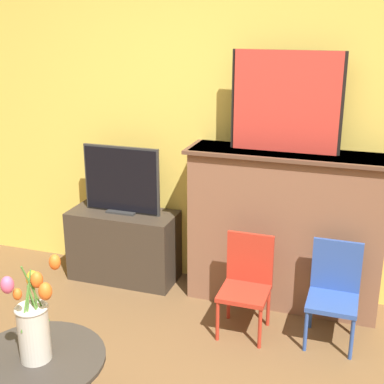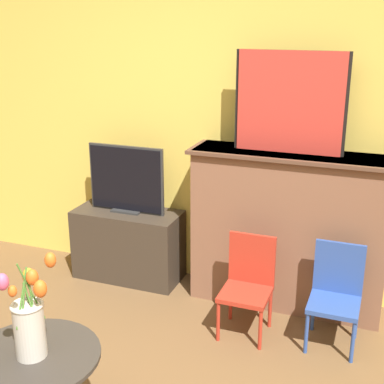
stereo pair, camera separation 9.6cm
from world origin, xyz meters
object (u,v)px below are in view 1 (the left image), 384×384
at_px(chair_blue, 334,289).
at_px(vase_tulips, 34,322).
at_px(tv_monitor, 121,181).
at_px(painting, 286,102).
at_px(chair_red, 247,280).

relative_size(chair_blue, vase_tulips, 1.31).
distance_m(tv_monitor, chair_blue, 1.72).
xyz_separation_m(tv_monitor, chair_blue, (1.62, -0.34, -0.45)).
bearing_deg(tv_monitor, chair_blue, -11.98).
relative_size(painting, tv_monitor, 1.21).
bearing_deg(chair_blue, tv_monitor, 168.02).
bearing_deg(tv_monitor, painting, 1.65).
height_order(painting, chair_blue, painting).
bearing_deg(tv_monitor, chair_red, -20.82).
xyz_separation_m(tv_monitor, chair_red, (1.08, -0.41, -0.45)).
bearing_deg(chair_red, painting, 74.38).
height_order(tv_monitor, chair_blue, tv_monitor).
relative_size(tv_monitor, chair_blue, 0.94).
relative_size(tv_monitor, chair_red, 0.94).
relative_size(painting, chair_blue, 1.13).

